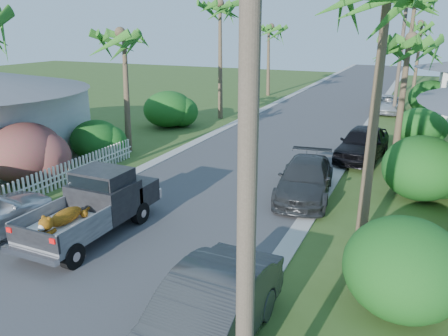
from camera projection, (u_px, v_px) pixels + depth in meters
The scene contains 27 objects.
ground at pixel (66, 299), 10.92m from camera, with size 120.00×120.00×0.00m, color #38541F.
road at pixel (310, 117), 32.53m from camera, with size 8.00×100.00×0.02m, color #38383A.
curb_left at pixel (256, 113), 34.23m from camera, with size 0.60×100.00×0.06m, color #A5A39E.
curb_right at pixel (370, 122), 30.83m from camera, with size 0.60×100.00×0.06m, color #A5A39E.
pickup_truck at pixel (99, 203), 14.25m from camera, with size 1.98×5.12×2.06m.
parked_car_rn at pixel (205, 318), 8.88m from camera, with size 1.75×5.03×1.66m, color #282A2C.
parked_car_rm at pixel (305, 179), 17.28m from camera, with size 2.00×4.93×1.43m, color #2A2C2E.
parked_car_rf at pixel (363, 144), 22.05m from camera, with size 1.98×4.92×1.68m, color black.
parked_car_rd at pixel (387, 104), 34.26m from camera, with size 2.16×4.69×1.30m, color silver.
palm_l_b at pixel (122, 33), 22.08m from camera, with size 4.40×4.40×7.40m.
palm_l_c at pixel (220, 4), 29.87m from camera, with size 4.40×4.40×9.20m.
palm_l_d at pixel (269, 27), 40.90m from camera, with size 4.40×4.40×7.70m.
palm_r_b at pixel (409, 39), 19.44m from camera, with size 4.40×4.40×7.20m.
palm_r_c at pixel (415, 0), 28.44m from camera, with size 4.40×4.40×9.40m.
palm_r_d at pixel (422, 23), 40.85m from camera, with size 4.40×4.40×8.00m.
shrub_l_b at pixel (26, 153), 18.79m from camera, with size 3.00×3.30×2.60m, color #C31B4E.
shrub_l_c at pixel (96, 140), 22.18m from camera, with size 2.40×2.64×2.00m, color #164F18.
shrub_l_d at pixel (168, 109), 29.28m from camera, with size 3.20×3.52×2.40m, color #164F18.
shrub_r_a at pixel (404, 267), 10.15m from camera, with size 2.80×3.08×2.30m, color #164F18.
shrub_r_b at pixel (422, 168), 16.96m from camera, with size 3.00×3.30×2.50m, color #164F18.
shrub_r_c at pixel (419, 126), 24.92m from camera, with size 2.60×2.86×2.10m, color #164F18.
shrub_r_d at pixel (431, 98), 33.29m from camera, with size 3.20×3.52×2.60m, color #164F18.
picket_fence at pixel (50, 180), 17.89m from camera, with size 0.10×11.00×1.00m, color white.
utility_pole_a at pixel (247, 183), 5.55m from camera, with size 1.60×0.26×9.00m.
utility_pole_b at pixel (378, 73), 18.52m from camera, with size 1.60×0.26×9.00m.
utility_pole_c at pixel (401, 54), 31.49m from camera, with size 1.60×0.26×9.00m.
utility_pole_d at pixel (410, 46), 44.46m from camera, with size 1.60×0.26×9.00m.
Camera 1 is at (7.50, -6.87, 6.50)m, focal length 35.00 mm.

